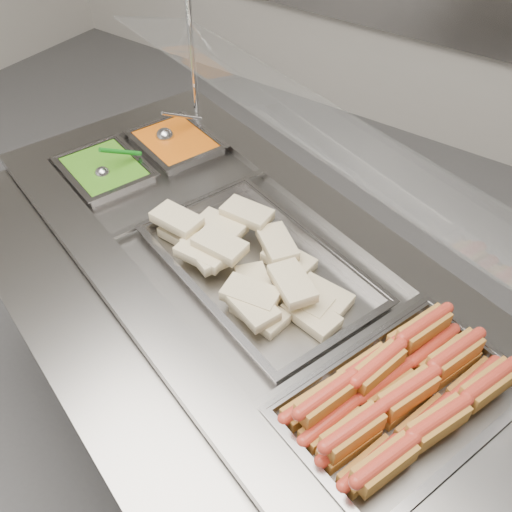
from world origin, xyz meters
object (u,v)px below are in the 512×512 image
Objects in this scene: steam_counter at (247,345)px; sneeze_guard at (310,120)px; pan_wraps at (258,270)px; ladle at (166,135)px; serving_spoon at (106,170)px; pan_hotdogs at (401,410)px.

steam_counter is 1.23× the size of sneeze_guard.
steam_counter is at bearing 161.88° from pan_wraps.
sneeze_guard reaches higher than ladle.
ladle is (-0.63, 0.12, -0.33)m from sneeze_guard.
serving_spoon reaches higher than steam_counter.
pan_wraps is at bearing -18.12° from steam_counter.
serving_spoon is (-0.64, 0.06, 0.03)m from pan_wraps.
sneeze_guard is 2.64× the size of pan_hotdogs.
sneeze_guard is 0.72m from ladle.
sneeze_guard is at bearing 87.22° from pan_wraps.
sneeze_guard is 0.72m from pan_hotdogs.
pan_hotdogs is at bearing -37.40° from sneeze_guard.
pan_hotdogs is at bearing -18.12° from steam_counter.
steam_counter is 0.78m from sneeze_guard.
pan_wraps is 0.70m from ladle.
sneeze_guard reaches higher than pan_wraps.
pan_wraps is (0.05, -0.02, 0.39)m from steam_counter.
ladle is at bearing 85.89° from serving_spoon.
pan_wraps is 0.64m from serving_spoon.
pan_hotdogs is 3.53× the size of serving_spoon.
steam_counter is at bearing -108.12° from sneeze_guard.
steam_counter is 3.25× the size of pan_hotdogs.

